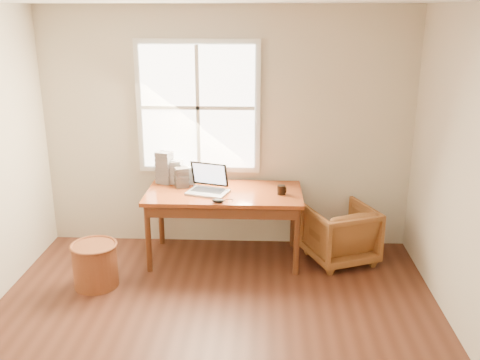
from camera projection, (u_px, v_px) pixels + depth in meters
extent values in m
cube|color=beige|center=(227.00, 130.00, 5.78)|extent=(4.00, 0.02, 2.60)
cube|color=silver|center=(198.00, 107.00, 5.68)|extent=(1.32, 0.05, 1.42)
cube|color=white|center=(198.00, 108.00, 5.65)|extent=(1.20, 0.02, 1.30)
cube|color=silver|center=(198.00, 108.00, 5.64)|extent=(0.04, 0.02, 1.30)
cube|color=silver|center=(198.00, 108.00, 5.64)|extent=(1.20, 0.02, 0.04)
cube|color=brown|center=(224.00, 193.00, 5.52)|extent=(1.60, 0.80, 0.04)
imported|color=brown|center=(340.00, 234.00, 5.59)|extent=(0.85, 0.86, 0.60)
cylinder|color=brown|center=(95.00, 265.00, 5.10)|extent=(0.47, 0.47, 0.42)
ellipsoid|color=black|center=(218.00, 201.00, 5.18)|extent=(0.13, 0.09, 0.04)
cylinder|color=black|center=(281.00, 190.00, 5.41)|extent=(0.09, 0.09, 0.09)
cube|color=silver|center=(177.00, 172.00, 5.73)|extent=(0.15, 0.14, 0.26)
cube|color=#27272C|center=(182.00, 177.00, 5.62)|extent=(0.17, 0.16, 0.21)
cube|color=#9D9CA9|center=(165.00, 167.00, 5.73)|extent=(0.19, 0.18, 0.35)
cube|color=silver|center=(188.00, 175.00, 5.74)|extent=(0.18, 0.17, 0.19)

